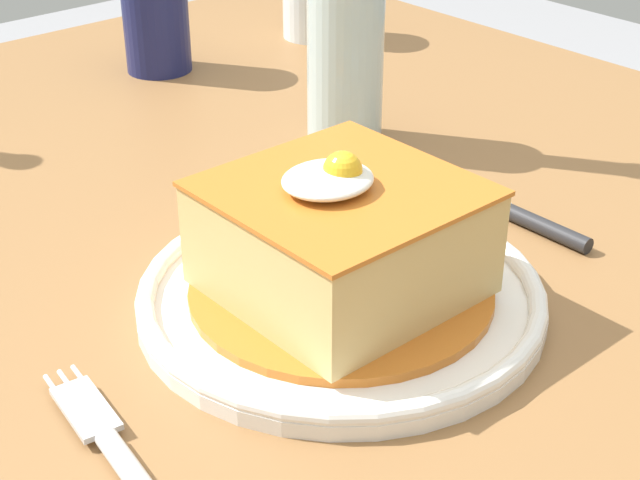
% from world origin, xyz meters
% --- Properties ---
extents(dining_table, '(1.16, 0.98, 0.76)m').
position_xyz_m(dining_table, '(0.00, 0.00, 0.65)').
color(dining_table, olive).
rests_on(dining_table, ground_plane).
extents(main_plate, '(0.26, 0.26, 0.02)m').
position_xyz_m(main_plate, '(0.05, -0.15, 0.77)').
color(main_plate, white).
rests_on(main_plate, dining_table).
extents(sandwich_meal, '(0.19, 0.19, 0.10)m').
position_xyz_m(sandwich_meal, '(0.05, -0.15, 0.81)').
color(sandwich_meal, '#C66B23').
rests_on(sandwich_meal, main_plate).
extents(fork, '(0.03, 0.14, 0.01)m').
position_xyz_m(fork, '(-0.13, -0.18, 0.77)').
color(fork, silver).
rests_on(fork, dining_table).
extents(knife, '(0.02, 0.17, 0.01)m').
position_xyz_m(knife, '(0.23, -0.15, 0.77)').
color(knife, '#262628').
rests_on(knife, dining_table).
extents(soda_can, '(0.07, 0.07, 0.12)m').
position_xyz_m(soda_can, '(0.21, 0.30, 0.82)').
color(soda_can, '#191E51').
rests_on(soda_can, dining_table).
extents(beer_bottle_clear, '(0.06, 0.06, 0.27)m').
position_xyz_m(beer_bottle_clear, '(0.23, 0.04, 0.86)').
color(beer_bottle_clear, '#ADC6CC').
rests_on(beer_bottle_clear, dining_table).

